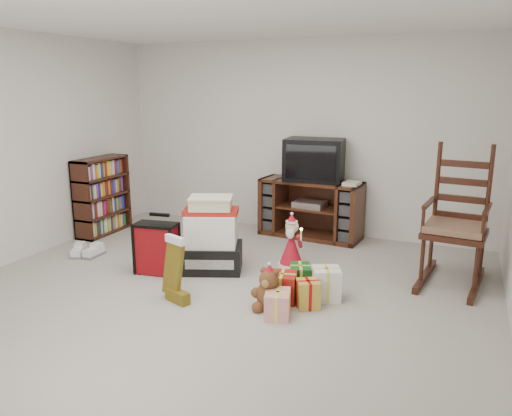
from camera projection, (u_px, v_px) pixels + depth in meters
The scene contains 13 objects.
room at pixel (209, 164), 4.31m from camera, with size 5.01×5.01×2.51m.
tv_stand at pixel (310, 209), 6.42m from camera, with size 1.34×0.58×0.74m.
bookshelf at pixel (102, 197), 6.57m from camera, with size 0.28×0.83×1.01m.
rocking_chair at pixel (454, 234), 4.91m from camera, with size 0.67×1.00×1.43m.
gift_pile at pixel (212, 239), 5.24m from camera, with size 0.74×0.65×0.78m.
red_suitcase at pixel (157, 248), 5.17m from camera, with size 0.44×0.27×0.63m.
stocking at pixel (174, 267), 4.55m from camera, with size 0.28×0.12×0.60m, color #0E801B, non-canonical shape.
teddy_bear at pixel (270, 291), 4.35m from camera, with size 0.25×0.22×0.37m.
santa_figurine at pixel (291, 246), 5.37m from camera, with size 0.29×0.27×0.59m.
mrs_claus_figurine at pixel (222, 243), 5.54m from camera, with size 0.27×0.26×0.56m.
sneaker_pair at pixel (86, 252), 5.75m from camera, with size 0.36×0.31×0.10m.
gift_cluster at pixel (296, 290), 4.51m from camera, with size 0.68×0.77×0.23m.
crt_television at pixel (314, 160), 6.28m from camera, with size 0.77×0.59×0.53m.
Camera 1 is at (2.05, -3.78, 1.90)m, focal length 35.00 mm.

